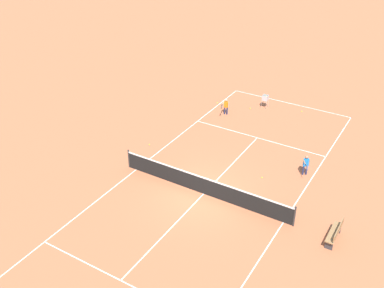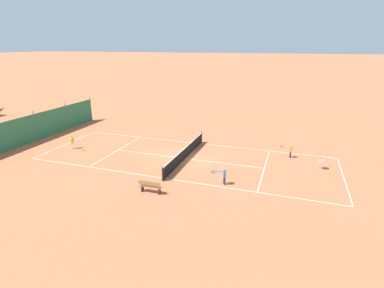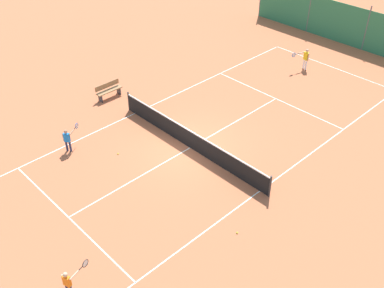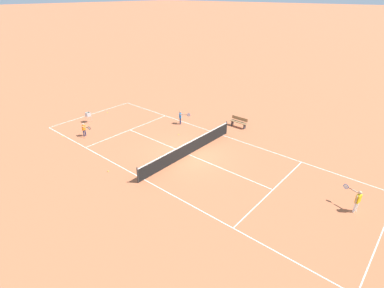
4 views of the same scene
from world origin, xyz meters
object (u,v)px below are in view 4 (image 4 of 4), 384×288
Objects in this scene: tennis_ball_near_corner at (107,112)px; tennis_ball_by_net_left at (62,137)px; tennis_net at (189,148)px; player_near_baseline at (84,129)px; player_far_service at (357,199)px; courtside_bench at (239,122)px; player_far_baseline at (181,116)px; ball_hopper at (88,115)px; tennis_ball_by_net_right at (179,135)px; tennis_ball_far_corner at (86,126)px; tennis_ball_alley_left at (108,171)px.

tennis_ball_near_corner is 1.00× the size of tennis_ball_by_net_left.
player_near_baseline is (3.02, -8.12, 0.14)m from tennis_net.
courtside_bench is at bearing -117.09° from player_far_service.
player_far_baseline is 17.40× the size of tennis_ball_near_corner.
tennis_net reaches higher than tennis_ball_by_net_left.
player_far_baseline reaches higher than ball_hopper.
player_near_baseline is at bearing -77.72° from player_far_service.
tennis_ball_by_net_left and tennis_ball_by_net_right have the same top height.
ball_hopper is at bearing -83.77° from player_far_service.
tennis_ball_by_net_right is 8.05m from tennis_ball_far_corner.
tennis_net is at bearing 84.30° from tennis_ball_near_corner.
tennis_net is 139.09× the size of tennis_ball_alley_left.
tennis_ball_far_corner is 7.91m from tennis_ball_alley_left.
player_far_baseline is at bearing -56.83° from courtside_bench.
player_far_baseline is at bearing 135.10° from tennis_ball_far_corner.
tennis_ball_by_net_left is (5.41, 1.71, 0.00)m from tennis_ball_near_corner.
player_far_baseline reaches higher than tennis_ball_alley_left.
tennis_ball_far_corner is 12.84m from courtside_bench.
courtside_bench is at bearing 148.65° from tennis_ball_by_net_right.
tennis_ball_far_corner and tennis_ball_alley_left have the same top height.
player_far_service is 19.41× the size of tennis_ball_by_net_right.
courtside_bench is at bearing 167.95° from tennis_ball_alley_left.
player_near_baseline is 6.08m from tennis_ball_alley_left.
tennis_ball_by_net_right is at bearing 38.18° from player_far_baseline.
player_far_baseline is 14.76m from player_far_service.
courtside_bench reaches higher than tennis_ball_by_net_right.
player_near_baseline is 2.00m from tennis_ball_far_corner.
player_far_service is 19.41× the size of tennis_ball_far_corner.
player_far_baseline reaches higher than courtside_bench.
ball_hopper is (-3.72, -8.01, 0.63)m from tennis_ball_alley_left.
player_far_service reaches higher than courtside_bench.
tennis_ball_by_net_left is at bearing -74.97° from player_far_service.
player_near_baseline reaches higher than tennis_ball_near_corner.
player_far_service is at bearing 102.28° from player_near_baseline.
player_far_service is 14.18m from tennis_ball_alley_left.
player_far_baseline is (-6.69, 4.04, 0.03)m from player_near_baseline.
tennis_ball_alley_left is (2.97, 7.33, 0.00)m from tennis_ball_far_corner.
courtside_bench reaches higher than tennis_ball_far_corner.
player_far_service is 1.44× the size of ball_hopper.
tennis_ball_far_corner is at bearing -61.01° from tennis_ball_by_net_right.
ball_hopper reaches higher than tennis_ball_by_net_left.
player_far_service is at bearing 96.23° from ball_hopper.
player_near_baseline is 0.95× the size of player_far_baseline.
courtside_bench is (-9.37, 8.14, -0.19)m from player_near_baseline.
player_far_baseline reaches higher than tennis_ball_by_net_right.
tennis_net is 10.48m from ball_hopper.
tennis_ball_by_net_left is 0.07× the size of ball_hopper.
tennis_net reaches higher than tennis_ball_far_corner.
player_far_service is 20.96m from ball_hopper.
tennis_net is 139.09× the size of tennis_ball_far_corner.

